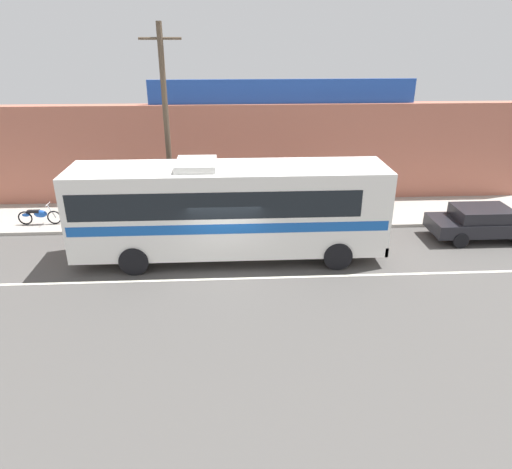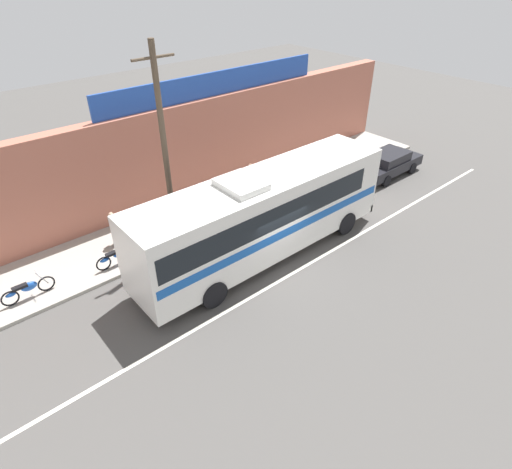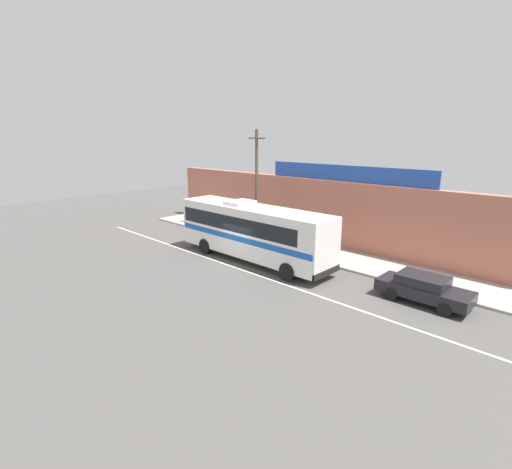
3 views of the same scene
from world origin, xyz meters
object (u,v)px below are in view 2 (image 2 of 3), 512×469
object	(u,v)px
utility_pole	(165,151)
motorcycle_blue	(27,289)
parked_car	(388,163)
motorcycle_orange	(118,255)
pedestrian_near_shop	(113,226)
intercity_bus	(263,213)
pedestrian_far_left	(250,176)

from	to	relation	value
utility_pole	motorcycle_blue	xyz separation A→B (m)	(-5.91, 0.46, -3.79)
parked_car	motorcycle_orange	distance (m)	15.49
motorcycle_blue	pedestrian_near_shop	world-z (taller)	pedestrian_near_shop
intercity_bus	motorcycle_orange	distance (m)	6.02
intercity_bus	motorcycle_blue	world-z (taller)	intercity_bus
pedestrian_far_left	utility_pole	bearing A→B (deg)	-164.34
pedestrian_near_shop	intercity_bus	bearing A→B (deg)	-46.03
intercity_bus	utility_pole	xyz separation A→B (m)	(-2.37, 2.92, 2.29)
motorcycle_orange	pedestrian_near_shop	world-z (taller)	pedestrian_near_shop
parked_car	pedestrian_far_left	world-z (taller)	pedestrian_far_left
motorcycle_blue	pedestrian_near_shop	bearing A→B (deg)	16.03
intercity_bus	utility_pole	world-z (taller)	utility_pole
intercity_bus	parked_car	bearing A→B (deg)	6.36
utility_pole	motorcycle_orange	xyz separation A→B (m)	(-2.54, 0.23, -3.79)
intercity_bus	pedestrian_far_left	distance (m)	5.53
parked_car	pedestrian_far_left	bearing A→B (deg)	155.89
utility_pole	pedestrian_far_left	bearing A→B (deg)	15.66
parked_car	pedestrian_near_shop	distance (m)	15.18
utility_pole	pedestrian_far_left	distance (m)	6.58
utility_pole	pedestrian_far_left	world-z (taller)	utility_pole
parked_car	utility_pole	xyz separation A→B (m)	(-12.82, 1.75, 3.62)
utility_pole	pedestrian_near_shop	distance (m)	4.17
motorcycle_blue	motorcycle_orange	bearing A→B (deg)	-3.97
utility_pole	motorcycle_orange	world-z (taller)	utility_pole
motorcycle_blue	pedestrian_far_left	bearing A→B (deg)	5.38
motorcycle_orange	parked_car	bearing A→B (deg)	-7.35
parked_car	pedestrian_near_shop	size ratio (longest dim) A/B	2.72
motorcycle_orange	pedestrian_far_left	distance (m)	8.13
utility_pole	motorcycle_blue	world-z (taller)	utility_pole
pedestrian_near_shop	motorcycle_orange	bearing A→B (deg)	-112.21
motorcycle_blue	pedestrian_near_shop	size ratio (longest dim) A/B	1.19
parked_car	pedestrian_near_shop	bearing A→B (deg)	167.27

